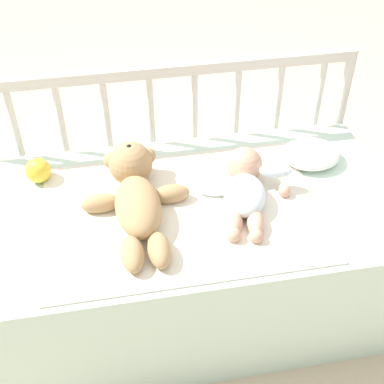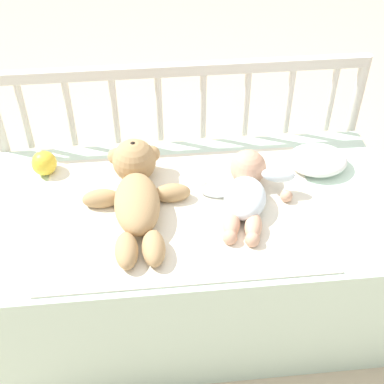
% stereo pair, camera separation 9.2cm
% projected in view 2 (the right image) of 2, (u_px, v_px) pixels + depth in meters
% --- Properties ---
extents(ground_plane, '(12.00, 12.00, 0.00)m').
position_uv_depth(ground_plane, '(192.00, 300.00, 1.91)').
color(ground_plane, '#C6B293').
extents(crib_mattress, '(1.25, 0.65, 0.47)m').
position_uv_depth(crib_mattress, '(192.00, 257.00, 1.76)').
color(crib_mattress, silver).
rests_on(crib_mattress, ground_plane).
extents(crib_rail, '(1.25, 0.04, 0.75)m').
position_uv_depth(crib_rail, '(181.00, 120.00, 1.82)').
color(crib_rail, beige).
rests_on(crib_rail, ground_plane).
extents(blanket, '(0.81, 0.55, 0.01)m').
position_uv_depth(blanket, '(181.00, 212.00, 1.58)').
color(blanket, silver).
rests_on(blanket, crib_mattress).
extents(teddy_bear, '(0.32, 0.47, 0.14)m').
position_uv_depth(teddy_bear, '(136.00, 190.00, 1.57)').
color(teddy_bear, tan).
rests_on(teddy_bear, crib_mattress).
extents(baby, '(0.30, 0.35, 0.11)m').
position_uv_depth(baby, '(246.00, 190.00, 1.59)').
color(baby, white).
rests_on(baby, crib_mattress).
extents(toy_ball, '(0.08, 0.08, 0.08)m').
position_uv_depth(toy_ball, '(44.00, 163.00, 1.69)').
color(toy_ball, yellow).
rests_on(toy_ball, crib_mattress).
extents(small_pillow, '(0.19, 0.16, 0.06)m').
position_uv_depth(small_pillow, '(317.00, 160.00, 1.72)').
color(small_pillow, white).
rests_on(small_pillow, crib_mattress).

